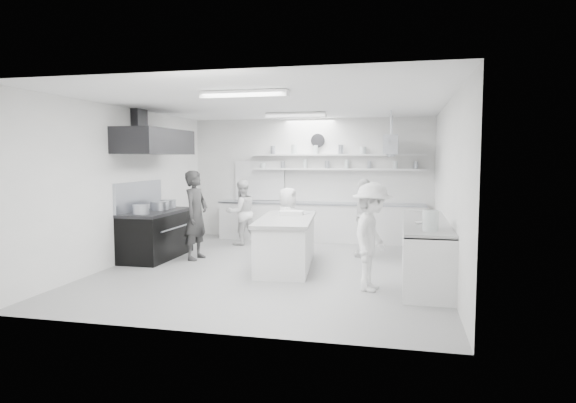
% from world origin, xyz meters
% --- Properties ---
extents(floor, '(6.00, 7.00, 0.02)m').
position_xyz_m(floor, '(0.00, 0.00, -0.01)').
color(floor, '#989899').
rests_on(floor, ground).
extents(ceiling, '(6.00, 7.00, 0.02)m').
position_xyz_m(ceiling, '(0.00, 0.00, 3.01)').
color(ceiling, white).
rests_on(ceiling, wall_back).
extents(wall_back, '(6.00, 0.04, 3.00)m').
position_xyz_m(wall_back, '(0.00, 3.50, 1.50)').
color(wall_back, white).
rests_on(wall_back, floor).
extents(wall_front, '(6.00, 0.04, 3.00)m').
position_xyz_m(wall_front, '(0.00, -3.50, 1.50)').
color(wall_front, white).
rests_on(wall_front, floor).
extents(wall_left, '(0.04, 7.00, 3.00)m').
position_xyz_m(wall_left, '(-3.00, 0.00, 1.50)').
color(wall_left, white).
rests_on(wall_left, floor).
extents(wall_right, '(0.04, 7.00, 3.00)m').
position_xyz_m(wall_right, '(3.00, 0.00, 1.50)').
color(wall_right, white).
rests_on(wall_right, floor).
extents(stove, '(0.80, 1.80, 0.90)m').
position_xyz_m(stove, '(-2.60, 0.40, 0.45)').
color(stove, black).
rests_on(stove, floor).
extents(exhaust_hood, '(0.85, 2.00, 0.50)m').
position_xyz_m(exhaust_hood, '(-2.60, 0.40, 2.35)').
color(exhaust_hood, black).
rests_on(exhaust_hood, wall_left).
extents(back_counter, '(5.00, 0.60, 0.92)m').
position_xyz_m(back_counter, '(0.30, 3.20, 0.46)').
color(back_counter, white).
rests_on(back_counter, floor).
extents(shelf_lower, '(4.20, 0.26, 0.04)m').
position_xyz_m(shelf_lower, '(0.70, 3.37, 1.75)').
color(shelf_lower, white).
rests_on(shelf_lower, wall_back).
extents(shelf_upper, '(4.20, 0.26, 0.04)m').
position_xyz_m(shelf_upper, '(0.70, 3.37, 2.10)').
color(shelf_upper, white).
rests_on(shelf_upper, wall_back).
extents(pass_through_window, '(1.30, 0.04, 1.00)m').
position_xyz_m(pass_through_window, '(-1.30, 3.48, 1.45)').
color(pass_through_window, black).
rests_on(pass_through_window, wall_back).
extents(wall_clock, '(0.32, 0.05, 0.32)m').
position_xyz_m(wall_clock, '(0.20, 3.46, 2.45)').
color(wall_clock, white).
rests_on(wall_clock, wall_back).
extents(right_counter, '(0.74, 3.30, 0.94)m').
position_xyz_m(right_counter, '(2.65, -0.20, 0.47)').
color(right_counter, white).
rests_on(right_counter, floor).
extents(pot_rack, '(0.30, 1.60, 0.40)m').
position_xyz_m(pot_rack, '(2.00, 2.40, 2.30)').
color(pot_rack, '#A2A6B1').
rests_on(pot_rack, ceiling).
extents(light_fixture_front, '(1.30, 0.25, 0.10)m').
position_xyz_m(light_fixture_front, '(0.00, -1.80, 2.94)').
color(light_fixture_front, white).
rests_on(light_fixture_front, ceiling).
extents(light_fixture_rear, '(1.30, 0.25, 0.10)m').
position_xyz_m(light_fixture_rear, '(0.00, 1.80, 2.94)').
color(light_fixture_rear, white).
rests_on(light_fixture_rear, ceiling).
extents(prep_island, '(1.15, 2.46, 0.88)m').
position_xyz_m(prep_island, '(0.16, 0.18, 0.44)').
color(prep_island, white).
rests_on(prep_island, floor).
extents(stove_pot, '(0.37, 0.37, 0.22)m').
position_xyz_m(stove_pot, '(-2.60, 0.56, 1.02)').
color(stove_pot, '#A2A6B1').
rests_on(stove_pot, stove).
extents(cook_stove, '(0.49, 0.69, 1.78)m').
position_xyz_m(cook_stove, '(-1.75, 0.43, 0.89)').
color(cook_stove, '#2C2C2C').
rests_on(cook_stove, floor).
extents(cook_back, '(0.93, 0.92, 1.51)m').
position_xyz_m(cook_back, '(-1.40, 2.25, 0.76)').
color(cook_back, white).
rests_on(cook_back, floor).
extents(cook_island_left, '(0.51, 0.73, 1.41)m').
position_xyz_m(cook_island_left, '(-0.05, 1.23, 0.71)').
color(cook_island_left, white).
rests_on(cook_island_left, floor).
extents(cook_island_right, '(0.47, 0.97, 1.60)m').
position_xyz_m(cook_island_right, '(1.49, 1.50, 0.80)').
color(cook_island_right, white).
rests_on(cook_island_right, floor).
extents(cook_right, '(0.82, 1.17, 1.66)m').
position_xyz_m(cook_right, '(1.81, -1.17, 0.83)').
color(cook_right, white).
rests_on(cook_right, floor).
extents(bowl_island_a, '(0.26, 0.26, 0.06)m').
position_xyz_m(bowl_island_a, '(0.35, 0.88, 0.91)').
color(bowl_island_a, '#A2A6B1').
rests_on(bowl_island_a, prep_island).
extents(bowl_island_b, '(0.27, 0.27, 0.06)m').
position_xyz_m(bowl_island_b, '(0.31, 0.66, 0.91)').
color(bowl_island_b, white).
rests_on(bowl_island_b, prep_island).
extents(bowl_right, '(0.29, 0.29, 0.06)m').
position_xyz_m(bowl_right, '(2.58, -0.55, 0.97)').
color(bowl_right, white).
rests_on(bowl_right, right_counter).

